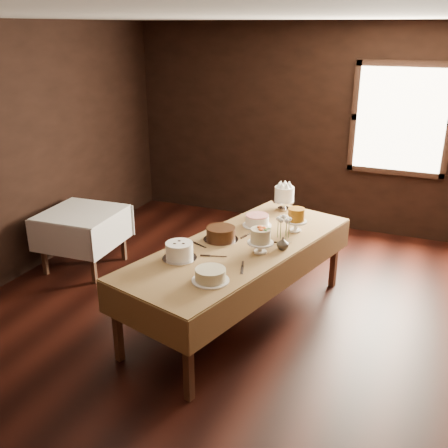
{
  "coord_description": "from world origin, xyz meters",
  "views": [
    {
      "loc": [
        1.79,
        -4.01,
        2.73
      ],
      "look_at": [
        0.0,
        0.2,
        0.95
      ],
      "focal_mm": 41.0,
      "sensor_mm": 36.0,
      "label": 1
    }
  ],
  "objects_px": {
    "cake_cream": "(210,275)",
    "cake_server_c": "(251,233)",
    "cake_flowers": "(260,242)",
    "cake_server_d": "(284,242)",
    "cake_swirl": "(179,251)",
    "flower_vase": "(283,243)",
    "side_table": "(82,218)",
    "cake_meringue": "(284,199)",
    "cake_server_b": "(242,270)",
    "display_table": "(240,251)",
    "cake_server_e": "(201,246)",
    "cake_caramel": "(296,221)",
    "cake_chocolate": "(221,234)",
    "cake_server_a": "(218,256)",
    "cake_lattice": "(257,221)"
  },
  "relations": [
    {
      "from": "side_table",
      "to": "cake_swirl",
      "type": "height_order",
      "value": "cake_swirl"
    },
    {
      "from": "cake_caramel",
      "to": "cake_server_b",
      "type": "height_order",
      "value": "cake_caramel"
    },
    {
      "from": "cake_meringue",
      "to": "cake_server_e",
      "type": "distance_m",
      "value": 1.36
    },
    {
      "from": "cake_flowers",
      "to": "cake_server_e",
      "type": "relative_size",
      "value": 1.02
    },
    {
      "from": "cake_server_c",
      "to": "cake_caramel",
      "type": "bearing_deg",
      "value": -44.67
    },
    {
      "from": "cake_swirl",
      "to": "cake_server_e",
      "type": "height_order",
      "value": "cake_swirl"
    },
    {
      "from": "cake_lattice",
      "to": "cake_server_b",
      "type": "xyz_separation_m",
      "value": [
        0.23,
        -1.03,
        -0.05
      ]
    },
    {
      "from": "cake_lattice",
      "to": "cake_cream",
      "type": "relative_size",
      "value": 0.85
    },
    {
      "from": "cake_meringue",
      "to": "cake_server_b",
      "type": "xyz_separation_m",
      "value": [
        0.13,
        -1.63,
        -0.12
      ]
    },
    {
      "from": "cake_meringue",
      "to": "cake_server_c",
      "type": "bearing_deg",
      "value": -96.48
    },
    {
      "from": "cake_flowers",
      "to": "flower_vase",
      "type": "distance_m",
      "value": 0.23
    },
    {
      "from": "cake_flowers",
      "to": "cake_server_d",
      "type": "xyz_separation_m",
      "value": [
        0.13,
        0.31,
        -0.1
      ]
    },
    {
      "from": "cake_chocolate",
      "to": "cake_swirl",
      "type": "height_order",
      "value": "cake_swirl"
    },
    {
      "from": "cake_lattice",
      "to": "cake_server_b",
      "type": "height_order",
      "value": "cake_lattice"
    },
    {
      "from": "side_table",
      "to": "cake_server_d",
      "type": "xyz_separation_m",
      "value": [
        2.49,
        -0.15,
        0.17
      ]
    },
    {
      "from": "cake_server_b",
      "to": "flower_vase",
      "type": "relative_size",
      "value": 2.02
    },
    {
      "from": "cake_server_c",
      "to": "flower_vase",
      "type": "xyz_separation_m",
      "value": [
        0.4,
        -0.24,
        0.06
      ]
    },
    {
      "from": "cake_cream",
      "to": "flower_vase",
      "type": "relative_size",
      "value": 2.98
    },
    {
      "from": "cake_swirl",
      "to": "cake_server_c",
      "type": "bearing_deg",
      "value": 64.99
    },
    {
      "from": "cake_lattice",
      "to": "cake_chocolate",
      "type": "distance_m",
      "value": 0.53
    },
    {
      "from": "cake_server_e",
      "to": "cake_caramel",
      "type": "bearing_deg",
      "value": 67.1
    },
    {
      "from": "cake_swirl",
      "to": "cake_cream",
      "type": "distance_m",
      "value": 0.51
    },
    {
      "from": "cake_lattice",
      "to": "cake_swirl",
      "type": "distance_m",
      "value": 1.09
    },
    {
      "from": "cake_chocolate",
      "to": "cake_server_a",
      "type": "distance_m",
      "value": 0.38
    },
    {
      "from": "side_table",
      "to": "cake_server_d",
      "type": "distance_m",
      "value": 2.5
    },
    {
      "from": "display_table",
      "to": "cake_server_b",
      "type": "xyz_separation_m",
      "value": [
        0.21,
        -0.5,
        0.06
      ]
    },
    {
      "from": "cake_swirl",
      "to": "cake_server_c",
      "type": "xyz_separation_m",
      "value": [
        0.38,
        0.8,
        -0.07
      ]
    },
    {
      "from": "side_table",
      "to": "cake_server_c",
      "type": "relative_size",
      "value": 3.72
    },
    {
      "from": "cake_chocolate",
      "to": "cake_flowers",
      "type": "bearing_deg",
      "value": -15.74
    },
    {
      "from": "cake_server_b",
      "to": "cake_lattice",
      "type": "bearing_deg",
      "value": 174.24
    },
    {
      "from": "display_table",
      "to": "cake_swirl",
      "type": "bearing_deg",
      "value": -127.59
    },
    {
      "from": "cake_swirl",
      "to": "cake_cream",
      "type": "bearing_deg",
      "value": -32.97
    },
    {
      "from": "cake_caramel",
      "to": "cake_flowers",
      "type": "relative_size",
      "value": 1.04
    },
    {
      "from": "cake_swirl",
      "to": "cake_server_a",
      "type": "xyz_separation_m",
      "value": [
        0.3,
        0.18,
        -0.07
      ]
    },
    {
      "from": "cake_server_c",
      "to": "flower_vase",
      "type": "distance_m",
      "value": 0.48
    },
    {
      "from": "cake_server_c",
      "to": "cake_lattice",
      "type": "bearing_deg",
      "value": 17.36
    },
    {
      "from": "cake_flowers",
      "to": "flower_vase",
      "type": "bearing_deg",
      "value": 42.22
    },
    {
      "from": "cake_caramel",
      "to": "cake_chocolate",
      "type": "relative_size",
      "value": 0.66
    },
    {
      "from": "display_table",
      "to": "cake_lattice",
      "type": "distance_m",
      "value": 0.54
    },
    {
      "from": "cake_server_a",
      "to": "cake_server_c",
      "type": "distance_m",
      "value": 0.63
    },
    {
      "from": "cake_cream",
      "to": "cake_server_c",
      "type": "relative_size",
      "value": 1.47
    },
    {
      "from": "cake_flowers",
      "to": "cake_server_c",
      "type": "xyz_separation_m",
      "value": [
        -0.24,
        0.4,
        -0.1
      ]
    },
    {
      "from": "cake_server_d",
      "to": "cake_chocolate",
      "type": "bearing_deg",
      "value": 171.83
    },
    {
      "from": "cake_server_c",
      "to": "cake_server_d",
      "type": "relative_size",
      "value": 1.0
    },
    {
      "from": "cake_chocolate",
      "to": "cake_cream",
      "type": "xyz_separation_m",
      "value": [
        0.26,
        -0.81,
        -0.01
      ]
    },
    {
      "from": "display_table",
      "to": "cake_server_d",
      "type": "relative_size",
      "value": 11.43
    },
    {
      "from": "cake_swirl",
      "to": "cake_server_e",
      "type": "relative_size",
      "value": 1.29
    },
    {
      "from": "cake_server_a",
      "to": "cake_server_d",
      "type": "xyz_separation_m",
      "value": [
        0.45,
        0.54,
        0.0
      ]
    },
    {
      "from": "cake_swirl",
      "to": "flower_vase",
      "type": "xyz_separation_m",
      "value": [
        0.78,
        0.56,
        -0.02
      ]
    },
    {
      "from": "display_table",
      "to": "side_table",
      "type": "bearing_deg",
      "value": 170.17
    }
  ]
}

